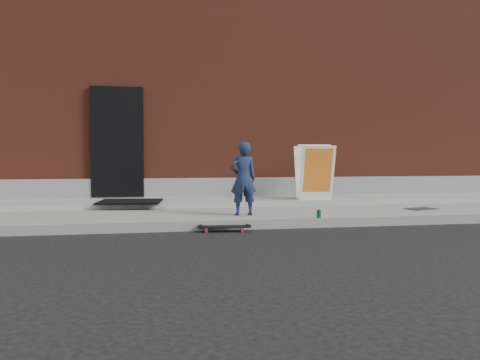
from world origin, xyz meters
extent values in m
plane|color=black|center=(0.00, 0.00, 0.00)|extent=(80.00, 80.00, 0.00)
cube|color=slate|center=(0.00, 1.50, 0.07)|extent=(20.00, 3.00, 0.15)
cube|color=#999994|center=(0.00, 2.40, 0.20)|extent=(20.00, 1.20, 0.10)
cube|color=maroon|center=(0.00, 7.00, 2.50)|extent=(20.00, 8.00, 5.00)
cube|color=gray|center=(0.00, 2.97, 0.45)|extent=(20.00, 0.10, 0.40)
cube|color=black|center=(-2.60, 2.96, 1.40)|extent=(1.05, 0.12, 2.25)
imported|color=#182545|center=(-0.41, 0.57, 0.75)|extent=(0.46, 0.32, 1.20)
cylinder|color=red|center=(-0.55, -0.07, 0.03)|extent=(0.06, 0.04, 0.05)
cylinder|color=red|center=(-0.57, -0.23, 0.03)|extent=(0.06, 0.04, 0.05)
cylinder|color=red|center=(-1.07, -0.01, 0.03)|extent=(0.06, 0.04, 0.05)
cylinder|color=red|center=(-1.09, -0.17, 0.03)|extent=(0.06, 0.04, 0.05)
cube|color=#B7B7BC|center=(-0.56, -0.15, 0.06)|extent=(0.07, 0.17, 0.02)
cube|color=#B7B7BC|center=(-1.08, -0.09, 0.06)|extent=(0.07, 0.17, 0.02)
cube|color=black|center=(-0.82, -0.12, 0.08)|extent=(0.78, 0.29, 0.02)
cube|color=white|center=(1.27, 1.76, 0.78)|extent=(0.67, 0.33, 1.07)
cube|color=white|center=(1.29, 2.24, 0.78)|extent=(0.67, 0.33, 1.07)
cube|color=yellow|center=(1.27, 1.73, 0.73)|extent=(0.56, 0.25, 0.85)
cube|color=white|center=(1.28, 2.00, 1.32)|extent=(0.66, 0.09, 0.05)
cylinder|color=#1B8745|center=(0.70, 0.05, 0.21)|extent=(0.09, 0.09, 0.13)
cube|color=black|center=(-2.30, 2.00, 0.27)|extent=(1.22, 1.04, 0.03)
cube|color=#4C4B50|center=(2.93, 0.84, 0.16)|extent=(0.60, 0.47, 0.02)
camera|label=1|loc=(-1.75, -6.91, 1.13)|focal=35.00mm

